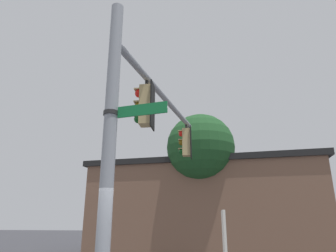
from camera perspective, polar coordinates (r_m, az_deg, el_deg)
name	(u,v)px	position (r m, az deg, el deg)	size (l,w,h in m)	color
signal_pole	(109,150)	(5.54, -11.51, -4.62)	(0.26, 0.26, 6.40)	gray
mast_arm	(164,98)	(8.98, -0.76, 5.57)	(0.17, 0.17, 6.26)	gray
traffic_light_nearest_pole	(145,106)	(7.46, -4.49, 4.00)	(0.54, 0.49, 1.31)	black
traffic_light_mid_inner	(186,142)	(11.12, 3.53, -3.19)	(0.54, 0.49, 1.31)	black
street_name_sign	(126,112)	(5.59, -8.22, 2.79)	(0.39, 1.28, 0.22)	#147238
storefront_building	(206,208)	(17.47, 7.45, -15.64)	(8.66, 13.27, 4.95)	brown
tree_by_storefront	(201,149)	(15.28, 6.39, -4.40)	(3.53, 3.53, 7.21)	#4C3823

